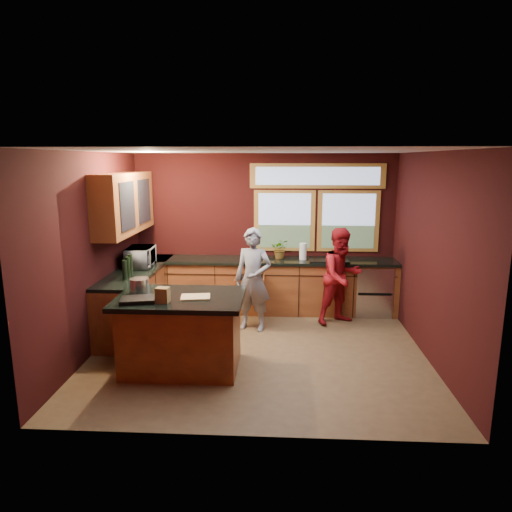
# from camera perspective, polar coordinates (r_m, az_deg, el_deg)

# --- Properties ---
(floor) EXTENTS (4.50, 4.50, 0.00)m
(floor) POSITION_cam_1_polar(r_m,az_deg,el_deg) (6.45, 0.32, -11.73)
(floor) COLOR brown
(floor) RESTS_ON ground
(room_shell) EXTENTS (4.52, 4.02, 2.71)m
(room_shell) POSITION_cam_1_polar(r_m,az_deg,el_deg) (6.34, -4.93, 4.72)
(room_shell) COLOR black
(room_shell) RESTS_ON ground
(back_counter) EXTENTS (4.50, 0.64, 0.93)m
(back_counter) POSITION_cam_1_polar(r_m,az_deg,el_deg) (7.89, 2.39, -3.69)
(back_counter) COLOR #5B2815
(back_counter) RESTS_ON floor
(left_counter) EXTENTS (0.64, 2.30, 0.93)m
(left_counter) POSITION_cam_1_polar(r_m,az_deg,el_deg) (7.42, -14.60, -5.08)
(left_counter) COLOR #5B2815
(left_counter) RESTS_ON floor
(island) EXTENTS (1.55, 1.05, 0.95)m
(island) POSITION_cam_1_polar(r_m,az_deg,el_deg) (5.86, -9.30, -9.36)
(island) COLOR #5B2815
(island) RESTS_ON floor
(person_grey) EXTENTS (0.66, 0.52, 1.59)m
(person_grey) POSITION_cam_1_polar(r_m,az_deg,el_deg) (6.98, -0.37, -2.97)
(person_grey) COLOR slate
(person_grey) RESTS_ON floor
(person_red) EXTENTS (0.95, 0.89, 1.55)m
(person_red) POSITION_cam_1_polar(r_m,az_deg,el_deg) (7.38, 10.63, -2.51)
(person_red) COLOR maroon
(person_red) RESTS_ON floor
(microwave) EXTENTS (0.41, 0.59, 0.31)m
(microwave) POSITION_cam_1_polar(r_m,az_deg,el_deg) (7.42, -14.24, -0.12)
(microwave) COLOR #999999
(microwave) RESTS_ON left_counter
(potted_plant) EXTENTS (0.30, 0.26, 0.34)m
(potted_plant) POSITION_cam_1_polar(r_m,az_deg,el_deg) (7.80, 3.05, 0.89)
(potted_plant) COLOR #999999
(potted_plant) RESTS_ON back_counter
(paper_towel) EXTENTS (0.12, 0.12, 0.28)m
(paper_towel) POSITION_cam_1_polar(r_m,az_deg,el_deg) (7.76, 5.89, 0.59)
(paper_towel) COLOR silver
(paper_towel) RESTS_ON back_counter
(cutting_board) EXTENTS (0.38, 0.30, 0.02)m
(cutting_board) POSITION_cam_1_polar(r_m,az_deg,el_deg) (5.62, -7.57, -5.10)
(cutting_board) COLOR tan
(cutting_board) RESTS_ON island
(stock_pot) EXTENTS (0.24, 0.24, 0.18)m
(stock_pot) POSITION_cam_1_polar(r_m,az_deg,el_deg) (5.96, -14.35, -3.57)
(stock_pot) COLOR silver
(stock_pot) RESTS_ON island
(paper_bag) EXTENTS (0.16, 0.14, 0.18)m
(paper_bag) POSITION_cam_1_polar(r_m,az_deg,el_deg) (5.49, -11.58, -4.79)
(paper_bag) COLOR brown
(paper_bag) RESTS_ON island
(black_tray) EXTENTS (0.45, 0.36, 0.05)m
(black_tray) POSITION_cam_1_polar(r_m,az_deg,el_deg) (5.59, -14.55, -5.33)
(black_tray) COLOR black
(black_tray) RESTS_ON island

